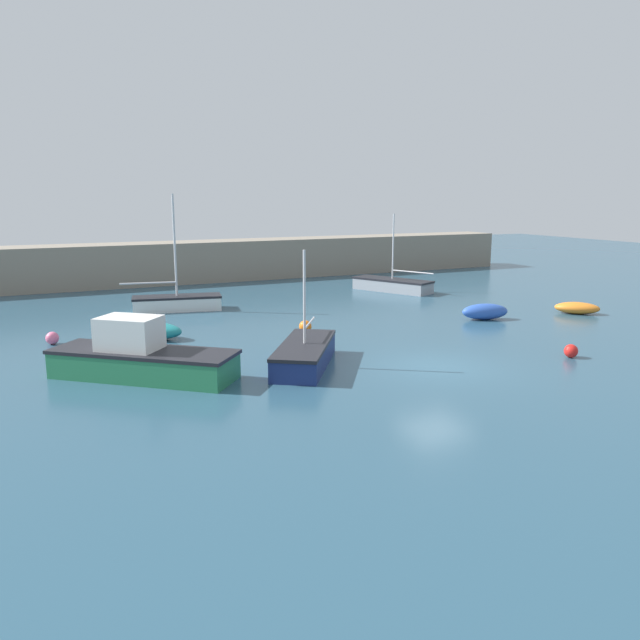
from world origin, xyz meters
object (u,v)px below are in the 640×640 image
at_px(sailboat_short_mast, 392,285).
at_px(mooring_buoy_red, 571,351).
at_px(sailboat_tall_mast, 177,302).
at_px(sailboat_twin_hulled, 305,354).
at_px(cabin_cruiser_white, 141,357).
at_px(dinghy_near_pier, 577,308).
at_px(rowboat_white_midwater, 152,330).
at_px(mooring_buoy_pink, 52,338).
at_px(fishing_dinghy_green, 485,312).
at_px(mooring_buoy_orange, 305,327).

relative_size(sailboat_short_mast, mooring_buoy_red, 10.60).
bearing_deg(sailboat_tall_mast, sailboat_twin_hulled, -71.86).
bearing_deg(cabin_cruiser_white, dinghy_near_pier, 45.76).
distance_m(cabin_cruiser_white, sailboat_tall_mast, 12.81).
bearing_deg(rowboat_white_midwater, sailboat_short_mast, 64.88).
bearing_deg(sailboat_twin_hulled, mooring_buoy_pink, -99.21).
xyz_separation_m(rowboat_white_midwater, mooring_buoy_pink, (-3.95, 0.76, -0.11)).
xyz_separation_m(sailboat_short_mast, sailboat_tall_mast, (-14.16, -0.85, 0.03)).
bearing_deg(mooring_buoy_pink, dinghy_near_pier, -10.03).
xyz_separation_m(dinghy_near_pier, fishing_dinghy_green, (-5.40, 0.86, 0.09)).
bearing_deg(mooring_buoy_red, sailboat_tall_mast, 124.45).
xyz_separation_m(fishing_dinghy_green, mooring_buoy_red, (-1.98, -7.32, -0.14)).
relative_size(dinghy_near_pier, mooring_buoy_pink, 4.38).
distance_m(cabin_cruiser_white, mooring_buoy_pink, 7.05).
relative_size(sailboat_short_mast, mooring_buoy_pink, 10.39).
bearing_deg(mooring_buoy_pink, sailboat_tall_mast, 40.73).
relative_size(sailboat_twin_hulled, dinghy_near_pier, 2.12).
bearing_deg(rowboat_white_midwater, mooring_buoy_red, 5.35).
distance_m(sailboat_twin_hulled, sailboat_short_mast, 18.87).
relative_size(dinghy_near_pier, mooring_buoy_red, 4.47).
height_order(rowboat_white_midwater, cabin_cruiser_white, cabin_cruiser_white).
bearing_deg(fishing_dinghy_green, sailboat_twin_hulled, 37.11).
relative_size(rowboat_white_midwater, mooring_buoy_orange, 5.18).
bearing_deg(mooring_buoy_orange, cabin_cruiser_white, -152.95).
bearing_deg(fishing_dinghy_green, dinghy_near_pier, -171.05).
relative_size(cabin_cruiser_white, mooring_buoy_orange, 10.77).
height_order(rowboat_white_midwater, mooring_buoy_orange, rowboat_white_midwater).
height_order(sailboat_twin_hulled, dinghy_near_pier, sailboat_twin_hulled).
xyz_separation_m(rowboat_white_midwater, mooring_buoy_orange, (6.50, -1.76, -0.09)).
height_order(sailboat_tall_mast, mooring_buoy_pink, sailboat_tall_mast).
relative_size(rowboat_white_midwater, cabin_cruiser_white, 0.48).
distance_m(sailboat_tall_mast, mooring_buoy_orange, 9.02).
distance_m(sailboat_short_mast, mooring_buoy_pink, 21.64).
distance_m(rowboat_white_midwater, cabin_cruiser_white, 6.01).
height_order(mooring_buoy_red, mooring_buoy_orange, mooring_buoy_orange).
bearing_deg(fishing_dinghy_green, mooring_buoy_red, 92.85).
bearing_deg(mooring_buoy_orange, rowboat_white_midwater, 164.86).
bearing_deg(sailboat_twin_hulled, rowboat_white_midwater, -114.73).
bearing_deg(mooring_buoy_orange, sailboat_twin_hulled, -114.43).
xyz_separation_m(fishing_dinghy_green, mooring_buoy_pink, (-19.81, 3.60, -0.14)).
height_order(rowboat_white_midwater, mooring_buoy_pink, rowboat_white_midwater).
bearing_deg(cabin_cruiser_white, sailboat_short_mast, 76.07).
relative_size(sailboat_twin_hulled, sailboat_short_mast, 0.89).
distance_m(sailboat_short_mast, sailboat_tall_mast, 14.19).
bearing_deg(mooring_buoy_pink, mooring_buoy_red, -31.49).
height_order(rowboat_white_midwater, fishing_dinghy_green, fishing_dinghy_green).
xyz_separation_m(rowboat_white_midwater, dinghy_near_pier, (21.26, -3.70, -0.06)).
xyz_separation_m(sailboat_short_mast, mooring_buoy_orange, (-10.21, -8.96, -0.13)).
relative_size(sailboat_twin_hulled, fishing_dinghy_green, 1.97).
bearing_deg(fishing_dinghy_green, sailboat_tall_mast, -16.60).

